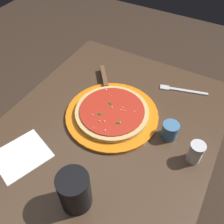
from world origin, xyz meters
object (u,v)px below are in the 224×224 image
cup_small_sauce (170,130)px  fork (181,90)px  cup_tall_drink (75,191)px  parmesan_shaker (196,152)px  pizza_server (106,83)px  pizza (112,112)px  napkin_folded_right (22,155)px  serving_plate (112,115)px

cup_small_sauce → fork: (0.24, 0.04, -0.03)m
cup_tall_drink → parmesan_shaker: bearing=-40.1°
pizza_server → cup_small_sauce: cup_small_sauce is taller
pizza → cup_small_sauce: cup_small_sauce is taller
napkin_folded_right → cup_tall_drink: bearing=-98.7°
cup_small_sauce → pizza_server: bearing=69.9°
cup_tall_drink → cup_small_sauce: 0.36m
cup_small_sauce → fork: 0.24m
napkin_folded_right → fork: size_ratio=0.86×
napkin_folded_right → fork: fork is taller
serving_plate → fork: 0.30m
serving_plate → parmesan_shaker: 0.31m
pizza → parmesan_shaker: bearing=-96.7°
cup_tall_drink → pizza: bearing=12.0°
pizza → fork: bearing=-34.7°
napkin_folded_right → fork: 0.63m
pizza → pizza_server: bearing=38.3°
cup_small_sauce → parmesan_shaker: (-0.05, -0.10, 0.01)m
pizza_server → napkin_folded_right: size_ratio=1.27×
fork → parmesan_shaker: bearing=-154.8°
cup_tall_drink → napkin_folded_right: (0.04, 0.23, -0.06)m
pizza_server → fork: size_ratio=1.09×
pizza_server → cup_small_sauce: 0.33m
serving_plate → pizza_server: pizza_server is taller
serving_plate → parmesan_shaker: (-0.04, -0.31, 0.03)m
napkin_folded_right → serving_plate: bearing=-30.6°
cup_tall_drink → cup_small_sauce: cup_tall_drink is taller
pizza → pizza_server: 0.16m
pizza → pizza_server: size_ratio=1.30×
pizza_server → parmesan_shaker: parmesan_shaker is taller
napkin_folded_right → parmesan_shaker: (0.25, -0.47, 0.04)m
cup_tall_drink → fork: cup_tall_drink is taller
serving_plate → cup_small_sauce: 0.21m
serving_plate → cup_tall_drink: 0.33m
fork → cup_small_sauce: bearing=-171.2°
serving_plate → pizza: size_ratio=1.27×
serving_plate → parmesan_shaker: size_ratio=4.46×
napkin_folded_right → parmesan_shaker: size_ratio=2.13×
cup_tall_drink → fork: (0.57, -0.10, -0.06)m
pizza → cup_small_sauce: 0.21m
serving_plate → cup_tall_drink: bearing=-168.0°
cup_small_sauce → napkin_folded_right: (-0.30, 0.38, -0.03)m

